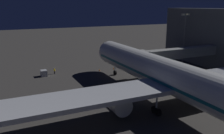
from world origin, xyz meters
TOP-DOWN VIEW (x-y plane):
  - ground_plane at (0.00, 0.00)m, footprint 320.00×320.00m
  - airliner_at_gate at (-0.00, 9.55)m, footprint 59.07×65.81m
  - jet_bridge at (-13.53, -10.19)m, footprint 25.60×3.40m
  - apron_floodlight_mast at (-25.50, -19.44)m, footprint 2.90×0.50m
  - baggage_container_near_belt at (17.26, -22.97)m, footprint 1.54×1.90m
  - ground_crew_under_port_wing at (14.29, -23.94)m, footprint 0.40×0.40m
  - traffic_cone_nose_port at (-2.20, -21.70)m, footprint 0.36×0.36m
  - traffic_cone_nose_starboard at (2.20, -21.70)m, footprint 0.36×0.36m

SIDE VIEW (x-z plane):
  - ground_plane at x=0.00m, z-range 0.00..0.00m
  - traffic_cone_nose_port at x=-2.20m, z-range 0.00..0.55m
  - traffic_cone_nose_starboard at x=2.20m, z-range 0.00..0.55m
  - baggage_container_near_belt at x=17.26m, z-range 0.00..1.60m
  - ground_crew_under_port_wing at x=14.29m, z-range 0.08..1.79m
  - airliner_at_gate at x=0.00m, z-range -3.79..14.69m
  - jet_bridge at x=-13.53m, z-range 2.03..9.14m
  - apron_floodlight_mast at x=-25.50m, z-range 1.39..16.86m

